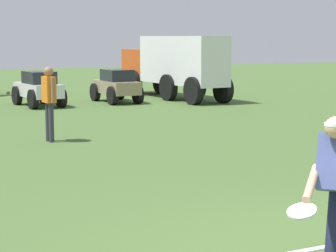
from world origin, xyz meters
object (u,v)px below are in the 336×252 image
parked_car_slot_d (39,88)px  parked_car_slot_e (116,85)px  box_truck (174,64)px  teammate_near_sideline (49,97)px  frisbee_thrower (335,180)px  frisbee_in_flight (302,211)px

parked_car_slot_d → parked_car_slot_e: same height
parked_car_slot_e → box_truck: 2.50m
teammate_near_sideline → parked_car_slot_e: bearing=58.5°
frisbee_thrower → parked_car_slot_d: bearing=85.1°
frisbee_thrower → frisbee_in_flight: 0.70m
frisbee_in_flight → teammate_near_sideline: 8.69m
parked_car_slot_d → parked_car_slot_e: 2.65m
parked_car_slot_d → box_truck: (5.03, 0.45, 0.67)m
frisbee_in_flight → teammate_near_sideline: bearing=88.4°
frisbee_in_flight → parked_car_slot_e: parked_car_slot_e is taller
teammate_near_sideline → parked_car_slot_d: teammate_near_sideline is taller
teammate_near_sideline → parked_car_slot_d: bearing=76.5°
frisbee_thrower → teammate_near_sideline: bearing=92.6°
box_truck → parked_car_slot_d: bearing=-174.8°
parked_car_slot_d → parked_car_slot_e: (2.65, 0.06, 0.00)m
teammate_near_sideline → box_truck: 10.07m
parked_car_slot_d → frisbee_in_flight: bearing=-97.0°
frisbee_in_flight → parked_car_slot_d: size_ratio=0.15×
frisbee_in_flight → parked_car_slot_e: size_ratio=0.15×
parked_car_slot_e → box_truck: size_ratio=0.37×
frisbee_in_flight → parked_car_slot_e: 16.44m
teammate_near_sideline → parked_car_slot_e: (4.35, 7.11, -0.38)m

